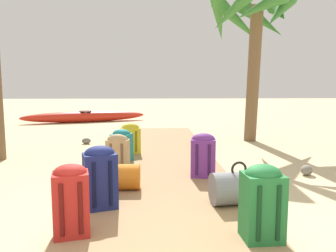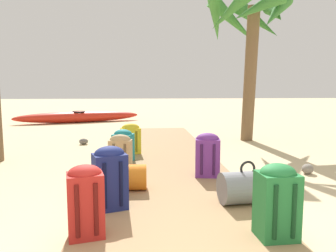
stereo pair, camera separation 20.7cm
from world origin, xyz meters
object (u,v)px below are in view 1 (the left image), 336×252
Objects in this scene: backpack_yellow at (131,138)px; palm_tree_near_right at (250,25)px; backpack_red at (71,198)px; backpack_teal at (122,144)px; kayak at (85,116)px; backpack_navy at (100,175)px; backpack_purple at (203,154)px; backpack_green at (262,200)px; duffel_bag_grey at (238,188)px; backpack_tan at (118,150)px; duffel_bag_orange at (111,177)px.

palm_tree_near_right is at bearing 32.72° from backpack_yellow.
backpack_teal is (0.15, 2.63, -0.03)m from backpack_red.
backpack_teal is 0.12× the size of kayak.
backpack_navy is at bearing -90.50° from backpack_teal.
backpack_teal is 4.16m from palm_tree_near_right.
palm_tree_near_right reaches higher than backpack_purple.
backpack_green is 0.14× the size of kayak.
backpack_navy is 0.14× the size of kayak.
palm_tree_near_right reaches higher than backpack_teal.
backpack_red is at bearing -79.28° from kayak.
palm_tree_near_right is at bearing 59.94° from backpack_red.
backpack_navy reaches higher than duffel_bag_grey.
backpack_yellow is 0.12× the size of kayak.
palm_tree_near_right is at bearing 40.06° from backpack_teal.
backpack_teal is at bearing 124.08° from duffel_bag_grey.
backpack_green is at bearing -84.39° from backpack_purple.
backpack_teal is 0.95× the size of backpack_yellow.
backpack_red reaches higher than backpack_yellow.
backpack_yellow is (0.12, 1.04, 0.02)m from backpack_tan.
duffel_bag_grey is (1.34, -0.53, 0.02)m from duffel_bag_orange.
backpack_green is (1.32, -1.31, 0.16)m from duffel_bag_orange.
backpack_red is 1.49m from backpack_green.
backpack_green is 9.95m from kayak.
backpack_green is at bearing -71.01° from kayak.
backpack_yellow is at bearing 80.30° from backpack_teal.
backpack_tan is 0.14× the size of palm_tree_near_right.
backpack_purple reaches higher than kayak.
backpack_teal is at bearing 90.59° from duffel_bag_orange.
backpack_tan is at bearing 155.86° from backpack_purple.
backpack_teal is (-1.15, 0.97, -0.03)m from backpack_purple.
palm_tree_near_right is 0.80× the size of kayak.
backpack_red is at bearing -98.19° from duffel_bag_orange.
backpack_navy is 1.21× the size of backpack_teal.
backpack_navy is 5.52m from palm_tree_near_right.
backpack_navy is 1.53m from backpack_green.
backpack_green is 0.79m from duffel_bag_grey.
backpack_red is 0.17× the size of palm_tree_near_right.
duffel_bag_orange is at bearing -89.41° from backpack_teal.
duffel_bag_orange is 1.25m from backpack_purple.
backpack_yellow is 0.16× the size of palm_tree_near_right.
duffel_bag_orange is 1.14× the size of duffel_bag_grey.
backpack_red is 9.43m from kayak.
duffel_bag_orange is at bearing -76.65° from kayak.
backpack_purple is 8.19m from kayak.
palm_tree_near_right is at bearing 75.05° from backpack_green.
backpack_red is 1.00× the size of backpack_purple.
duffel_bag_orange is at bearing -88.29° from backpack_tan.
duffel_bag_orange is 1.23× the size of backpack_yellow.
backpack_green is (1.48, -0.14, 0.01)m from backpack_red.
kayak is (-1.75, 9.26, -0.18)m from backpack_red.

